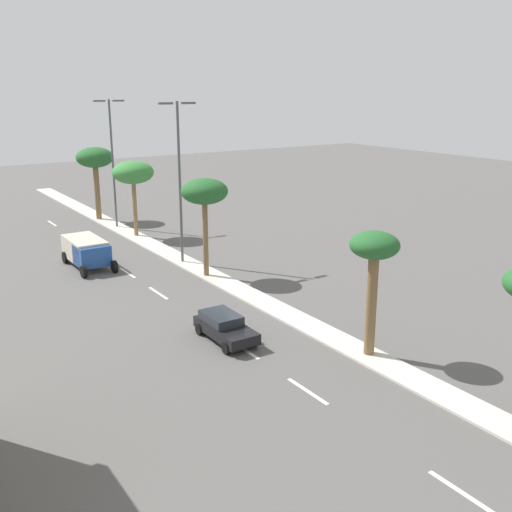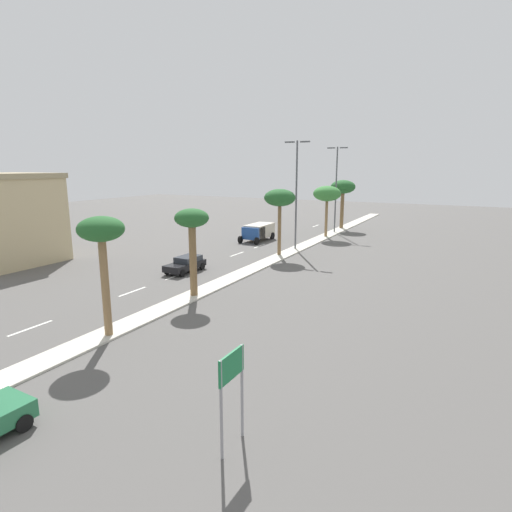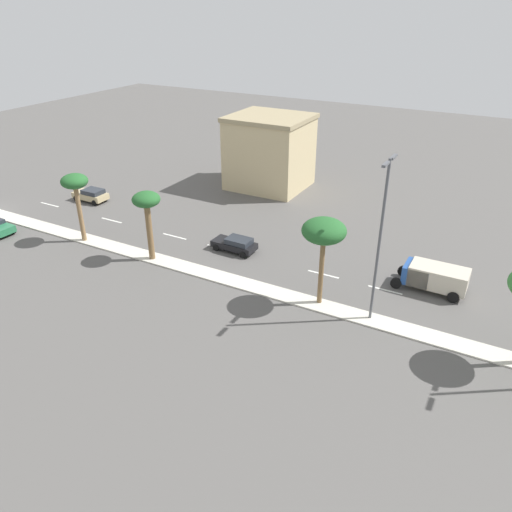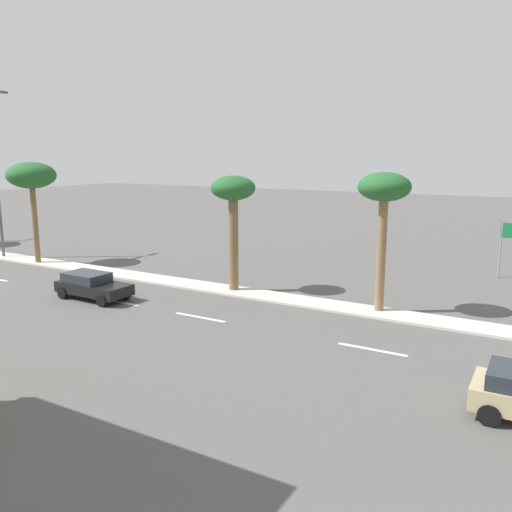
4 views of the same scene
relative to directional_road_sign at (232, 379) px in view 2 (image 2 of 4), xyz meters
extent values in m
plane|color=#565451|center=(-11.27, 22.87, -2.50)|extent=(160.00, 160.00, 0.00)
cube|color=beige|center=(-11.27, 32.19, -2.44)|extent=(1.80, 83.89, 0.12)
cube|color=silver|center=(-16.00, 3.64, -2.49)|extent=(0.20, 2.80, 0.01)
cube|color=silver|center=(-16.00, 11.96, -2.49)|extent=(0.20, 2.80, 0.01)
cube|color=silver|center=(-16.00, 17.26, -2.49)|extent=(0.20, 2.80, 0.01)
cube|color=silver|center=(-16.00, 27.73, -2.49)|extent=(0.20, 2.80, 0.01)
cube|color=silver|center=(-16.00, 33.08, -2.49)|extent=(0.20, 2.80, 0.01)
cube|color=silver|center=(-16.00, 52.81, -2.49)|extent=(0.20, 2.80, 0.01)
cylinder|color=gray|center=(0.00, -0.67, -0.77)|extent=(0.10, 0.10, 3.45)
cylinder|color=gray|center=(0.00, 0.67, -0.77)|extent=(0.10, 0.10, 3.45)
cube|color=#19723F|center=(0.00, 0.00, 0.49)|extent=(0.08, 1.48, 0.93)
cube|color=#C6B284|center=(-33.69, 13.33, 1.61)|extent=(8.06, 8.91, 8.21)
cylinder|color=olive|center=(-10.98, 4.91, 0.38)|extent=(0.43, 0.43, 5.52)
ellipsoid|color=#235B28|center=(-10.98, 4.91, 3.58)|extent=(2.47, 2.47, 1.36)
cylinder|color=brown|center=(-11.13, 13.16, 0.23)|extent=(0.53, 0.53, 5.23)
ellipsoid|color=#235B28|center=(-11.13, 13.16, 3.27)|extent=(2.43, 2.43, 1.34)
cylinder|color=brown|center=(-11.61, 29.13, 0.36)|extent=(0.37, 0.37, 5.47)
ellipsoid|color=#235B28|center=(-11.61, 29.13, 3.66)|extent=(3.26, 3.26, 1.79)
cylinder|color=olive|center=(-11.10, 43.10, 0.15)|extent=(0.37, 0.37, 5.06)
ellipsoid|color=#387F38|center=(-11.10, 43.10, 3.33)|extent=(3.67, 3.67, 2.02)
cylinder|color=brown|center=(-11.51, 51.81, 0.41)|extent=(0.55, 0.55, 5.58)
ellipsoid|color=#235B28|center=(-11.51, 51.81, 3.84)|extent=(3.68, 3.68, 2.02)
cylinder|color=#515459|center=(-11.44, 33.21, 3.61)|extent=(0.20, 0.20, 11.98)
cube|color=#515459|center=(-12.34, 33.21, 9.45)|extent=(1.10, 0.24, 0.16)
cube|color=#515459|center=(-10.54, 33.21, 9.45)|extent=(1.10, 0.24, 0.16)
cylinder|color=#515459|center=(-11.27, 47.49, 3.57)|extent=(0.20, 0.20, 11.89)
cube|color=#515459|center=(-12.17, 47.49, 9.36)|extent=(1.10, 0.24, 0.16)
cube|color=#515459|center=(-10.37, 47.49, 9.36)|extent=(1.10, 0.24, 0.16)
cube|color=black|center=(-16.17, 18.74, -1.89)|extent=(1.83, 4.20, 0.57)
cube|color=#262B33|center=(-16.16, 19.26, -1.37)|extent=(1.62, 2.32, 0.48)
cylinder|color=black|center=(-15.35, 17.27, -2.18)|extent=(0.23, 0.64, 0.64)
cylinder|color=black|center=(-17.03, 17.29, -2.18)|extent=(0.23, 0.64, 0.64)
cylinder|color=black|center=(-15.31, 20.19, -2.18)|extent=(0.23, 0.64, 0.64)
cylinder|color=black|center=(-16.99, 20.21, -2.18)|extent=(0.23, 0.64, 0.64)
cylinder|color=black|center=(-7.07, -2.74, -2.18)|extent=(0.24, 0.65, 0.64)
cube|color=#234C99|center=(-17.86, 35.06, -1.30)|extent=(2.28, 2.10, 1.49)
cube|color=beige|center=(-17.86, 36.70, -1.22)|extent=(2.28, 4.45, 1.65)
cylinder|color=black|center=(-16.72, 33.72, -2.05)|extent=(0.28, 0.90, 0.90)
cylinder|color=black|center=(-19.00, 33.72, -2.05)|extent=(0.28, 0.90, 0.90)
cylinder|color=black|center=(-16.72, 38.14, -2.05)|extent=(0.28, 0.90, 0.90)
cylinder|color=black|center=(-19.00, 38.14, -2.05)|extent=(0.28, 0.90, 0.90)
camera|label=1|loc=(-31.14, -6.68, 10.55)|focal=41.84mm
camera|label=2|loc=(6.53, -10.74, 6.80)|focal=29.41mm
camera|label=3|loc=(19.10, 40.42, 18.47)|focal=34.84mm
camera|label=4|loc=(-35.27, -2.20, 5.06)|focal=36.88mm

